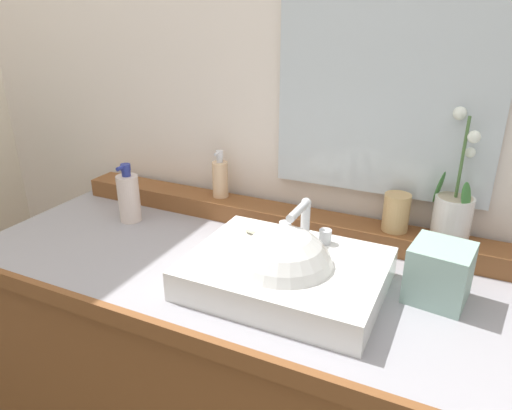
{
  "coord_description": "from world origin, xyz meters",
  "views": [
    {
      "loc": [
        0.53,
        -0.98,
        1.52
      ],
      "look_at": [
        0.07,
        -0.02,
        1.07
      ],
      "focal_mm": 33.31,
      "sensor_mm": 36.0,
      "label": 1
    }
  ],
  "objects_px": {
    "sink_basin": "(285,275)",
    "lotion_bottle": "(129,197)",
    "tissue_box": "(439,273)",
    "tumbler_cup": "(396,212)",
    "soap_bar": "(256,229)",
    "soap_dispenser": "(220,178)",
    "potted_plant": "(453,210)"
  },
  "relations": [
    {
      "from": "sink_basin",
      "to": "lotion_bottle",
      "type": "height_order",
      "value": "same"
    },
    {
      "from": "lotion_bottle",
      "to": "tissue_box",
      "type": "relative_size",
      "value": 1.38
    },
    {
      "from": "sink_basin",
      "to": "tumbler_cup",
      "type": "relative_size",
      "value": 4.38
    },
    {
      "from": "soap_bar",
      "to": "tissue_box",
      "type": "bearing_deg",
      "value": 0.95
    },
    {
      "from": "soap_dispenser",
      "to": "tumbler_cup",
      "type": "height_order",
      "value": "soap_dispenser"
    },
    {
      "from": "soap_dispenser",
      "to": "tumbler_cup",
      "type": "distance_m",
      "value": 0.56
    },
    {
      "from": "soap_bar",
      "to": "tissue_box",
      "type": "relative_size",
      "value": 0.52
    },
    {
      "from": "soap_dispenser",
      "to": "tissue_box",
      "type": "height_order",
      "value": "soap_dispenser"
    },
    {
      "from": "potted_plant",
      "to": "soap_dispenser",
      "type": "relative_size",
      "value": 2.24
    },
    {
      "from": "tissue_box",
      "to": "soap_dispenser",
      "type": "bearing_deg",
      "value": 162.74
    },
    {
      "from": "tumbler_cup",
      "to": "lotion_bottle",
      "type": "bearing_deg",
      "value": -168.32
    },
    {
      "from": "potted_plant",
      "to": "tumbler_cup",
      "type": "relative_size",
      "value": 3.28
    },
    {
      "from": "potted_plant",
      "to": "lotion_bottle",
      "type": "relative_size",
      "value": 1.84
    },
    {
      "from": "soap_dispenser",
      "to": "soap_bar",
      "type": "bearing_deg",
      "value": -43.55
    },
    {
      "from": "soap_bar",
      "to": "tissue_box",
      "type": "xyz_separation_m",
      "value": [
        0.46,
        0.01,
        -0.02
      ]
    },
    {
      "from": "sink_basin",
      "to": "tumbler_cup",
      "type": "xyz_separation_m",
      "value": [
        0.2,
        0.32,
        0.07
      ]
    },
    {
      "from": "soap_dispenser",
      "to": "tumbler_cup",
      "type": "bearing_deg",
      "value": -1.21
    },
    {
      "from": "tumbler_cup",
      "to": "tissue_box",
      "type": "bearing_deg",
      "value": -55.81
    },
    {
      "from": "sink_basin",
      "to": "potted_plant",
      "type": "bearing_deg",
      "value": 44.73
    },
    {
      "from": "sink_basin",
      "to": "tissue_box",
      "type": "xyz_separation_m",
      "value": [
        0.33,
        0.11,
        0.03
      ]
    },
    {
      "from": "sink_basin",
      "to": "potted_plant",
      "type": "height_order",
      "value": "potted_plant"
    },
    {
      "from": "tumbler_cup",
      "to": "tissue_box",
      "type": "height_order",
      "value": "tumbler_cup"
    },
    {
      "from": "soap_bar",
      "to": "potted_plant",
      "type": "height_order",
      "value": "potted_plant"
    },
    {
      "from": "sink_basin",
      "to": "tissue_box",
      "type": "distance_m",
      "value": 0.35
    },
    {
      "from": "potted_plant",
      "to": "tissue_box",
      "type": "distance_m",
      "value": 0.23
    },
    {
      "from": "lotion_bottle",
      "to": "sink_basin",
      "type": "bearing_deg",
      "value": -14.73
    },
    {
      "from": "sink_basin",
      "to": "potted_plant",
      "type": "distance_m",
      "value": 0.48
    },
    {
      "from": "soap_dispenser",
      "to": "lotion_bottle",
      "type": "bearing_deg",
      "value": -142.87
    },
    {
      "from": "sink_basin",
      "to": "lotion_bottle",
      "type": "relative_size",
      "value": 2.45
    },
    {
      "from": "lotion_bottle",
      "to": "potted_plant",
      "type": "bearing_deg",
      "value": 10.79
    },
    {
      "from": "sink_basin",
      "to": "soap_dispenser",
      "type": "bearing_deg",
      "value": 137.59
    },
    {
      "from": "tumbler_cup",
      "to": "sink_basin",
      "type": "bearing_deg",
      "value": -121.51
    }
  ]
}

